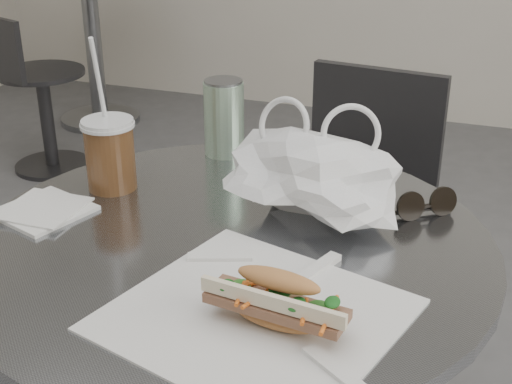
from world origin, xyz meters
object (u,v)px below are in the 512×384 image
(sunglasses, at_px, (426,206))
(drink_can, at_px, (224,118))
(banh_mi, at_px, (277,301))
(bg_chair, at_px, (37,103))
(bg_table, at_px, (92,32))
(iced_coffee, at_px, (110,153))
(chair_far, at_px, (348,257))

(sunglasses, bearing_deg, drink_can, 122.53)
(banh_mi, distance_m, drink_can, 0.55)
(sunglasses, height_order, drink_can, drink_can)
(bg_chair, bearing_deg, banh_mi, -26.96)
(banh_mi, xyz_separation_m, sunglasses, (0.13, 0.35, -0.02))
(banh_mi, bearing_deg, bg_table, 133.26)
(bg_table, distance_m, sunglasses, 2.77)
(bg_table, height_order, drink_can, drink_can)
(sunglasses, bearing_deg, bg_chair, 103.47)
(bg_table, height_order, iced_coffee, iced_coffee)
(bg_table, relative_size, chair_far, 0.94)
(sunglasses, distance_m, drink_can, 0.41)
(chair_far, distance_m, banh_mi, 0.94)
(bg_chair, height_order, banh_mi, banh_mi)
(banh_mi, bearing_deg, chair_far, 103.15)
(chair_far, xyz_separation_m, drink_can, (-0.17, -0.36, 0.46))
(banh_mi, relative_size, sunglasses, 2.37)
(chair_far, distance_m, drink_can, 0.60)
(chair_far, height_order, iced_coffee, iced_coffee)
(bg_chair, xyz_separation_m, banh_mi, (1.62, -1.74, 0.47))
(banh_mi, xyz_separation_m, drink_can, (-0.26, 0.48, 0.03))
(iced_coffee, xyz_separation_m, sunglasses, (0.50, 0.07, -0.04))
(chair_far, distance_m, iced_coffee, 0.77)
(iced_coffee, bearing_deg, chair_far, 62.48)
(chair_far, height_order, drink_can, drink_can)
(chair_far, bearing_deg, sunglasses, 120.66)
(bg_table, relative_size, drink_can, 5.31)
(iced_coffee, distance_m, sunglasses, 0.51)
(iced_coffee, relative_size, drink_can, 1.82)
(bg_table, height_order, chair_far, chair_far)
(bg_table, distance_m, drink_can, 2.43)
(chair_far, height_order, bg_chair, chair_far)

